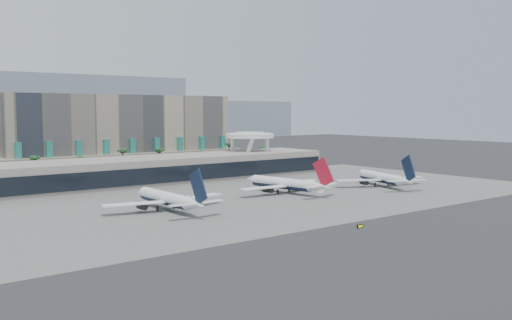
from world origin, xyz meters
TOP-DOWN VIEW (x-y plane):
  - ground at (0.00, 0.00)m, footprint 900.00×900.00m
  - apron_pad at (0.00, 55.00)m, footprint 260.00×130.00m
  - mountain_ridge at (27.88, 470.00)m, footprint 680.00×60.00m
  - hotel at (10.00, 174.41)m, footprint 140.00×30.00m
  - terminal at (0.00, 109.84)m, footprint 170.00×32.50m
  - saucer_structure at (55.00, 116.00)m, footprint 26.00×26.00m
  - palm_row at (7.00, 145.00)m, footprint 157.80×2.80m
  - airliner_left at (-35.45, 42.17)m, footprint 44.56×45.82m
  - airliner_centre at (21.53, 48.35)m, footprint 43.92×45.51m
  - airliner_right at (68.62, 37.34)m, footprint 41.73×43.19m
  - service_vehicle_a at (-32.28, 40.97)m, footprint 4.54×2.81m
  - service_vehicle_b at (32.63, 40.10)m, footprint 3.49×2.02m
  - taxiway_sign at (-6.50, -16.70)m, footprint 2.34×0.48m

SIDE VIEW (x-z plane):
  - ground at x=0.00m, z-range 0.00..0.00m
  - apron_pad at x=0.00m, z-range 0.00..0.06m
  - taxiway_sign at x=-6.50m, z-range -0.01..1.05m
  - service_vehicle_b at x=32.63m, z-range 0.00..1.78m
  - service_vehicle_a at x=-32.28m, z-range 0.00..2.07m
  - airliner_right at x=68.62m, z-range -3.82..11.58m
  - airliner_centre at x=21.53m, z-range -3.91..11.86m
  - airliner_left at x=-35.45m, z-range -3.92..11.91m
  - terminal at x=0.00m, z-range -0.73..13.77m
  - palm_row at x=7.00m, z-range 3.95..17.05m
  - hotel at x=10.00m, z-range -4.19..37.81m
  - saucer_structure at x=55.00m, z-range 7.51..29.40m
  - mountain_ridge at x=27.88m, z-range -5.11..64.89m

